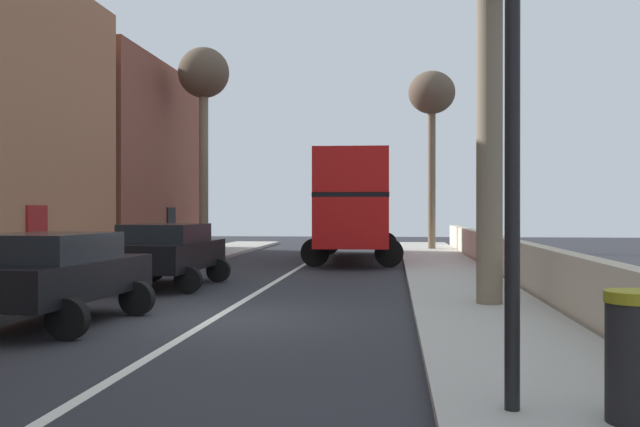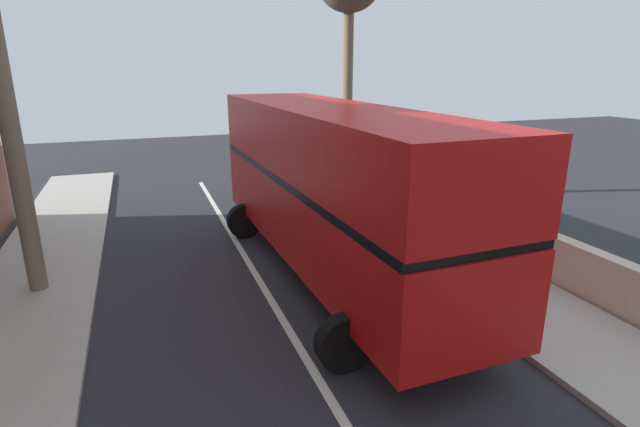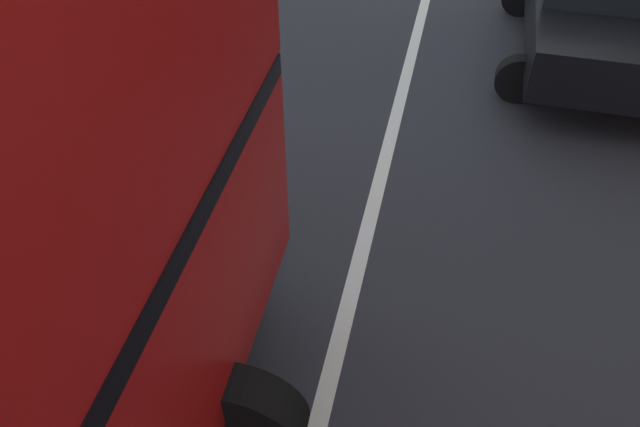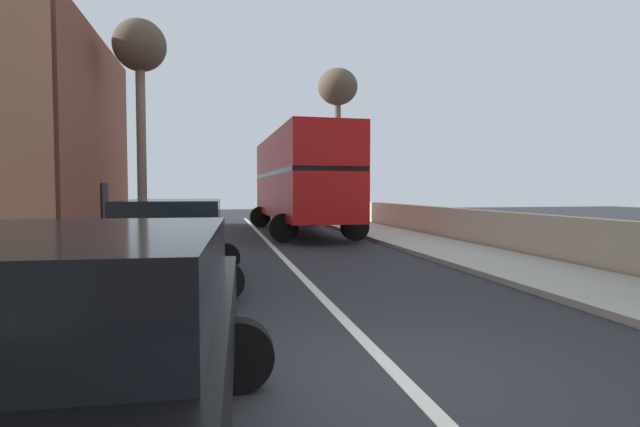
% 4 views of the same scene
% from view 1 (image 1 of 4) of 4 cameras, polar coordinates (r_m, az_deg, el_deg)
% --- Properties ---
extents(ground_plane, '(84.00, 84.00, 0.00)m').
position_cam_1_polar(ground_plane, '(13.40, -8.25, -8.14)').
color(ground_plane, '#28282D').
extents(road_centre_line, '(0.16, 54.00, 0.01)m').
position_cam_1_polar(road_centre_line, '(13.40, -8.25, -8.13)').
color(road_centre_line, silver).
rests_on(road_centre_line, ground).
extents(sidewalk_right, '(2.60, 60.00, 0.12)m').
position_cam_1_polar(sidewalk_right, '(13.11, 13.24, -8.07)').
color(sidewalk_right, '#B2ADA3').
rests_on(sidewalk_right, ground).
extents(boundary_wall_right, '(0.36, 54.00, 1.17)m').
position_cam_1_polar(boundary_wall_right, '(13.33, 19.90, -5.66)').
color(boundary_wall_right, beige).
rests_on(boundary_wall_right, ground).
extents(double_decker_bus, '(3.74, 10.59, 4.06)m').
position_cam_1_polar(double_decker_bus, '(28.69, 2.76, 1.01)').
color(double_decker_bus, red).
rests_on(double_decker_bus, ground).
extents(parked_car_black_left_0, '(2.60, 4.28, 1.57)m').
position_cam_1_polar(parked_car_black_left_0, '(13.08, -20.22, -4.35)').
color(parked_car_black_left_0, black).
rests_on(parked_car_black_left_0, ground).
extents(parked_car_black_left_1, '(2.57, 4.49, 1.62)m').
position_cam_1_polar(parked_car_black_left_1, '(18.87, -11.87, -2.88)').
color(parked_car_black_left_1, black).
rests_on(parked_car_black_left_1, ground).
extents(street_tree_right_1, '(2.27, 2.27, 8.64)m').
position_cam_1_polar(street_tree_right_1, '(36.03, 8.79, 8.87)').
color(street_tree_right_1, brown).
rests_on(street_tree_right_1, sidewalk_right).
extents(street_tree_left_2, '(2.16, 2.16, 8.78)m').
position_cam_1_polar(street_tree_left_2, '(31.63, -9.14, 10.19)').
color(street_tree_left_2, '#7A6B56').
rests_on(street_tree_left_2, sidewalk_left).
extents(lamppost_right, '(0.32, 0.32, 6.31)m').
position_cam_1_polar(lamppost_right, '(7.10, 14.91, 15.42)').
color(lamppost_right, black).
rests_on(lamppost_right, sidewalk_right).
extents(litter_bin_right, '(0.55, 0.55, 1.13)m').
position_cam_1_polar(litter_bin_right, '(6.90, 23.66, -10.26)').
color(litter_bin_right, black).
rests_on(litter_bin_right, sidewalk_right).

